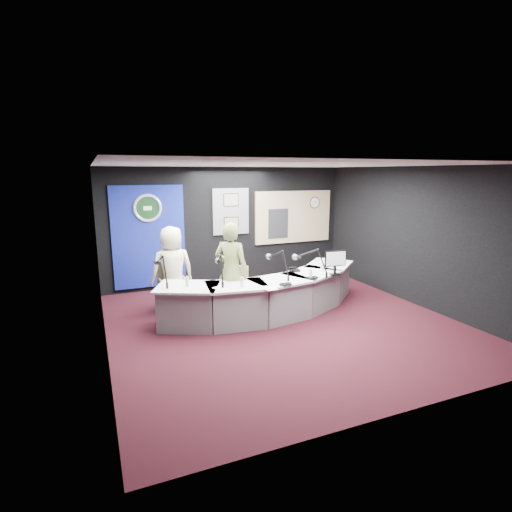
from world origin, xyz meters
name	(u,v)px	position (x,y,z in m)	size (l,w,h in m)	color
ground	(283,323)	(0.00, 0.00, 0.00)	(6.00, 6.00, 0.00)	black
ceiling	(285,165)	(0.00, 0.00, 2.80)	(6.00, 6.00, 0.02)	silver
wall_back	(229,226)	(0.00, 3.00, 1.40)	(6.00, 0.02, 2.80)	black
wall_front	(411,295)	(0.00, -3.00, 1.40)	(6.00, 0.02, 2.80)	black
wall_left	(100,262)	(-3.00, 0.00, 1.40)	(0.02, 6.00, 2.80)	black
wall_right	(417,236)	(3.00, 0.00, 1.40)	(0.02, 6.00, 2.80)	black
broadcast_desk	(268,295)	(-0.05, 0.55, 0.38)	(4.50, 1.90, 0.75)	silver
backdrop_panel	(149,237)	(-1.90, 2.97, 1.25)	(1.60, 0.05, 2.30)	navy
agency_seal	(148,208)	(-1.90, 2.93, 1.90)	(0.63, 0.63, 0.07)	silver
seal_center	(148,208)	(-1.90, 2.94, 1.90)	(0.48, 0.48, 0.01)	black
pinboard	(231,212)	(0.05, 2.97, 1.75)	(0.90, 0.04, 1.10)	slate
framed_photo_upper	(231,200)	(0.05, 2.94, 2.03)	(0.34, 0.02, 0.27)	#7F6E5C
framed_photo_lower	(231,223)	(0.05, 2.94, 1.47)	(0.34, 0.02, 0.27)	#7F6E5C
booth_window_frame	(293,217)	(1.75, 2.97, 1.55)	(2.12, 0.06, 1.32)	tan
booth_glow	(294,217)	(1.75, 2.96, 1.55)	(2.00, 0.02, 1.20)	#FFE8A1
equipment_rack	(278,224)	(1.30, 2.94, 1.40)	(0.55, 0.02, 0.75)	black
wall_clock	(315,203)	(2.35, 2.94, 1.90)	(0.28, 0.28, 0.01)	white
armchair_left	(173,286)	(-1.70, 1.41, 0.52)	(0.58, 0.58, 1.03)	tan
armchair_right	(232,294)	(-0.77, 0.61, 0.46)	(0.52, 0.52, 0.92)	tan
draped_jacket	(170,277)	(-1.71, 1.66, 0.62)	(0.50, 0.10, 0.70)	slate
person_man	(172,269)	(-1.70, 1.41, 0.84)	(0.82, 0.53, 1.68)	beige
person_woman	(231,271)	(-0.77, 0.61, 0.90)	(0.66, 0.43, 1.80)	olive
computer_monitor	(335,258)	(1.16, 0.15, 1.07)	(0.43, 0.03, 0.29)	black
desk_phone	(295,270)	(0.57, 0.66, 0.78)	(0.18, 0.14, 0.04)	black
headphones_near	(312,278)	(0.62, 0.06, 0.77)	(0.21, 0.21, 0.04)	black
headphones_far	(285,284)	(-0.03, -0.14, 0.77)	(0.21, 0.21, 0.04)	black
paper_stack	(222,288)	(-1.13, 0.10, 0.75)	(0.19, 0.27, 0.00)	white
notepad	(270,288)	(-0.36, -0.20, 0.75)	(0.19, 0.28, 0.00)	white
boom_mic_a	(162,267)	(-2.00, 0.76, 1.05)	(0.18, 0.74, 0.60)	black
boom_mic_b	(220,267)	(-1.04, 0.43, 1.05)	(0.23, 0.73, 0.60)	black
boom_mic_c	(278,262)	(0.08, 0.39, 1.05)	(0.24, 0.73, 0.60)	black
boom_mic_d	(311,260)	(0.68, 0.25, 1.05)	(0.55, 0.56, 0.60)	black
water_bottles	(264,276)	(-0.26, 0.28, 0.84)	(2.79, 0.51, 0.18)	silver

